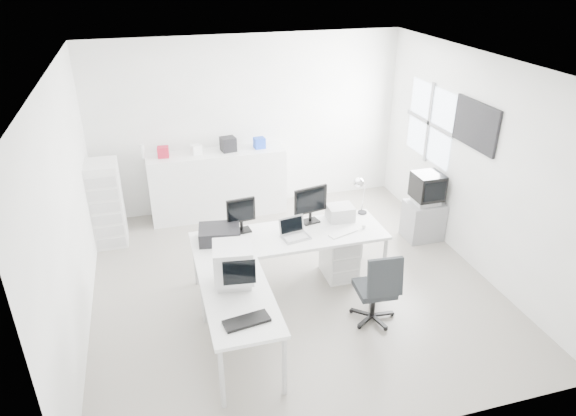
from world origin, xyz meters
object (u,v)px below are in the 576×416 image
object	(u,v)px
office_chair	(375,285)
crt_tv	(427,189)
main_desk	(289,260)
lcd_monitor_large	(310,205)
crt_monitor	(233,264)
laser_printer	(340,213)
side_desk	(240,327)
laptop	(296,230)
filing_cabinet	(107,204)
inkjet_printer	(220,234)
tv_cabinet	(423,220)
sideboard	(218,184)
lcd_monitor_small	(241,215)
drawer_pedestal	(339,255)

from	to	relation	value
office_chair	crt_tv	xyz separation A→B (m)	(1.52, 1.58, 0.33)
main_desk	lcd_monitor_large	xyz separation A→B (m)	(0.35, 0.25, 0.61)
crt_monitor	lcd_monitor_large	bearing A→B (deg)	50.09
laser_printer	crt_monitor	bearing A→B (deg)	-144.19
side_desk	laptop	bearing A→B (deg)	48.01
crt_monitor	filing_cabinet	xyz separation A→B (m)	(-1.38, 2.65, -0.37)
inkjet_printer	crt_monitor	size ratio (longest dim) A/B	0.97
side_desk	inkjet_printer	bearing A→B (deg)	90.00
tv_cabinet	crt_monitor	bearing A→B (deg)	-154.24
inkjet_printer	filing_cabinet	bearing A→B (deg)	137.53
main_desk	sideboard	size ratio (longest dim) A/B	1.11
lcd_monitor_large	tv_cabinet	size ratio (longest dim) A/B	0.82
inkjet_printer	lcd_monitor_large	xyz separation A→B (m)	(1.20, 0.15, 0.15)
crt_monitor	lcd_monitor_small	bearing A→B (deg)	82.33
lcd_monitor_large	sideboard	xyz separation A→B (m)	(-0.90, 2.03, -0.45)
lcd_monitor_small	filing_cabinet	distance (m)	2.31
laptop	side_desk	bearing A→B (deg)	-141.89
drawer_pedestal	office_chair	size ratio (longest dim) A/B	0.64
lcd_monitor_small	laser_printer	world-z (taller)	lcd_monitor_small
laptop	sideboard	world-z (taller)	sideboard
lcd_monitor_large	inkjet_printer	bearing A→B (deg)	174.87
lcd_monitor_large	sideboard	bearing A→B (deg)	101.66
side_desk	office_chair	xyz separation A→B (m)	(1.60, 0.18, 0.10)
laser_printer	crt_monitor	distance (m)	1.93
lcd_monitor_large	tv_cabinet	distance (m)	2.08
lcd_monitor_large	laser_printer	distance (m)	0.43
laptop	sideboard	bearing A→B (deg)	94.24
lcd_monitor_small	crt_tv	bearing A→B (deg)	2.01
inkjet_printer	sideboard	xyz separation A→B (m)	(0.30, 2.18, -0.30)
inkjet_printer	crt_tv	xyz separation A→B (m)	(3.12, 0.55, -0.03)
inkjet_printer	laser_printer	bearing A→B (deg)	12.68
main_desk	lcd_monitor_large	bearing A→B (deg)	35.54
lcd_monitor_large	tv_cabinet	xyz separation A→B (m)	(1.92, 0.40, -0.70)
drawer_pedestal	crt_monitor	distance (m)	1.92
crt_tv	sideboard	xyz separation A→B (m)	(-2.82, 1.62, -0.27)
filing_cabinet	laser_printer	bearing A→B (deg)	-27.90
office_chair	filing_cabinet	xyz separation A→B (m)	(-2.98, 2.72, 0.16)
inkjet_printer	laptop	distance (m)	0.92
inkjet_printer	laptop	size ratio (longest dim) A/B	1.37
inkjet_printer	side_desk	bearing A→B (deg)	-81.61
main_desk	lcd_monitor_large	distance (m)	0.75
crt_tv	lcd_monitor_large	bearing A→B (deg)	-168.09
main_desk	lcd_monitor_small	distance (m)	0.85
laser_printer	office_chair	bearing A→B (deg)	-87.92
drawer_pedestal	filing_cabinet	world-z (taller)	filing_cabinet
sideboard	filing_cabinet	size ratio (longest dim) A/B	1.71
crt_monitor	filing_cabinet	bearing A→B (deg)	125.14
side_desk	lcd_monitor_large	size ratio (longest dim) A/B	2.93
drawer_pedestal	lcd_monitor_large	bearing A→B (deg)	150.26
side_desk	sideboard	size ratio (longest dim) A/B	0.65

